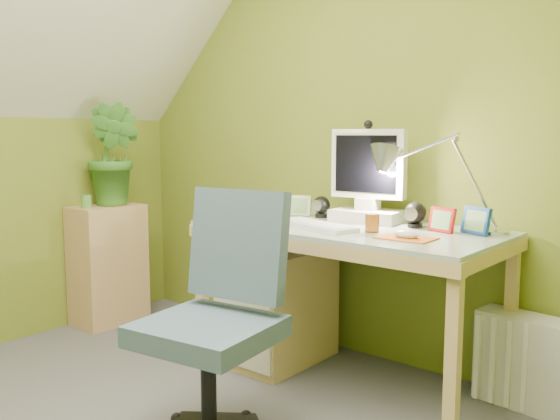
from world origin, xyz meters
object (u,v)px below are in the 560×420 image
Objects in this scene: potted_plant at (114,155)px; radiator at (525,361)px; desk at (347,304)px; side_ledge at (108,264)px; monitor at (368,169)px; desk_lamp at (456,161)px; task_chair at (208,327)px.

potted_plant is 1.56× the size of radiator.
desk reaches higher than side_ledge.
monitor reaches higher than side_ledge.
desk is 2.72× the size of monitor.
monitor is at bearing -166.61° from radiator.
potted_plant is at bearing 174.39° from desk_lamp.
side_ledge is at bearing -126.08° from potted_plant.
desk is at bearing 6.75° from side_ledge.
desk_lamp is at bearing 56.51° from task_chair.
potted_plant reaches higher than radiator.
potted_plant is at bearing 53.92° from side_ledge.
task_chair reaches higher than desk.
side_ledge is 2.50m from radiator.
side_ledge is 1.83× the size of radiator.
desk is 1.69m from side_ledge.
task_chair is at bearing -118.94° from radiator.
monitor is 0.70× the size of side_ledge.
monitor is 0.84× the size of desk_lamp.
radiator is at bearing 1.39° from desk_lamp.
desk_lamp is 1.53× the size of radiator.
potted_plant is 1.85m from task_chair.
side_ledge is 0.78× the size of task_chair.
desk is 1.90× the size of side_ledge.
radiator is (0.82, 1.14, -0.28)m from task_chair.
potted_plant reaches higher than task_chair.
desk_lamp is at bearing 8.93° from potted_plant.
potted_plant reaches higher than desk.
task_chair is (-0.05, -0.87, 0.10)m from desk.
side_ledge is (-1.68, -0.20, -0.01)m from desk.
desk is 1.48× the size of task_chair.
desk is at bearing -153.89° from radiator.
monitor reaches higher than desk.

